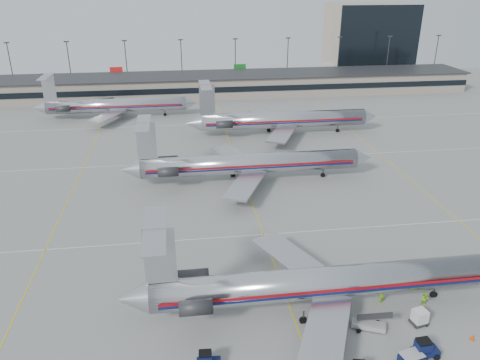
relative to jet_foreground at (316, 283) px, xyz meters
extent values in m
plane|color=gray|center=(-2.66, 6.67, -3.34)|extent=(260.00, 260.00, 0.00)
cube|color=silver|center=(-2.66, 16.67, -3.33)|extent=(160.00, 0.15, 0.02)
cube|color=gray|center=(-2.66, 104.67, -0.34)|extent=(160.00, 16.00, 6.00)
cube|color=black|center=(-2.66, 96.57, -0.14)|extent=(160.00, 0.20, 1.60)
cube|color=#2D2D30|center=(-2.66, 104.67, 2.76)|extent=(162.00, 17.00, 0.30)
cylinder|color=#38383D|center=(-65.66, 118.67, 4.16)|extent=(0.30, 0.30, 15.00)
cube|color=#2D2D30|center=(-65.66, 118.67, 11.76)|extent=(1.60, 0.40, 0.35)
cylinder|color=#38383D|center=(-47.66, 118.67, 4.16)|extent=(0.30, 0.30, 15.00)
cube|color=#2D2D30|center=(-47.66, 118.67, 11.76)|extent=(1.60, 0.40, 0.35)
cylinder|color=#38383D|center=(-29.66, 118.67, 4.16)|extent=(0.30, 0.30, 15.00)
cube|color=#2D2D30|center=(-29.66, 118.67, 11.76)|extent=(1.60, 0.40, 0.35)
cylinder|color=#38383D|center=(-11.66, 118.67, 4.16)|extent=(0.30, 0.30, 15.00)
cube|color=#2D2D30|center=(-11.66, 118.67, 11.76)|extent=(1.60, 0.40, 0.35)
cylinder|color=#38383D|center=(6.34, 118.67, 4.16)|extent=(0.30, 0.30, 15.00)
cube|color=#2D2D30|center=(6.34, 118.67, 11.76)|extent=(1.60, 0.40, 0.35)
cylinder|color=#38383D|center=(24.34, 118.67, 4.16)|extent=(0.30, 0.30, 15.00)
cube|color=#2D2D30|center=(24.34, 118.67, 11.76)|extent=(1.60, 0.40, 0.35)
cylinder|color=#38383D|center=(42.34, 118.67, 4.16)|extent=(0.30, 0.30, 15.00)
cube|color=#2D2D30|center=(42.34, 118.67, 11.76)|extent=(1.60, 0.40, 0.35)
cylinder|color=#38383D|center=(60.34, 118.67, 4.16)|extent=(0.30, 0.30, 15.00)
cube|color=#2D2D30|center=(60.34, 118.67, 11.76)|extent=(1.60, 0.40, 0.35)
cylinder|color=#38383D|center=(78.34, 118.67, 4.16)|extent=(0.30, 0.30, 15.00)
cube|color=#2D2D30|center=(78.34, 118.67, 11.76)|extent=(1.60, 0.40, 0.35)
cube|color=tan|center=(59.34, 134.67, 9.16)|extent=(30.00, 20.00, 25.00)
cylinder|color=silver|center=(0.93, 0.00, -0.05)|extent=(37.63, 3.48, 3.48)
cone|color=#B6B6BB|center=(-19.58, 0.00, -0.05)|extent=(3.39, 3.48, 3.48)
cube|color=maroon|center=(0.93, -1.75, 0.09)|extent=(35.74, 0.05, 0.33)
cube|color=#0B1750|center=(0.93, -1.75, -0.29)|extent=(35.74, 0.05, 0.26)
cube|color=#B6B6BB|center=(-0.95, 6.59, -0.99)|extent=(8.75, 12.75, 0.30)
cube|color=#B6B6BB|center=(-0.95, -6.58, -0.99)|extent=(8.75, 12.75, 0.30)
cube|color=#B6B6BB|center=(-16.47, 0.00, 4.89)|extent=(3.20, 0.24, 6.40)
cube|color=#B6B6BB|center=(-16.76, 0.00, 7.90)|extent=(2.26, 9.88, 0.17)
cylinder|color=#2D2D30|center=(-13.18, 2.68, 0.23)|extent=(3.39, 1.60, 1.60)
cylinder|color=#2D2D30|center=(-13.18, -2.68, 0.23)|extent=(3.39, 1.60, 1.60)
cylinder|color=#2D2D30|center=(14.10, 0.00, -2.57)|extent=(0.19, 0.19, 1.55)
cylinder|color=#2D2D30|center=(-1.89, -2.25, -2.57)|extent=(0.19, 0.19, 1.55)
cylinder|color=#2D2D30|center=(-1.89, 2.26, -2.57)|extent=(0.19, 0.19, 1.55)
cylinder|color=black|center=(14.10, 0.00, -3.01)|extent=(0.85, 0.28, 0.85)
cylinder|color=silver|center=(-1.54, 35.91, 0.04)|extent=(38.65, 3.58, 3.58)
cone|color=silver|center=(19.33, 35.91, 0.04)|extent=(3.09, 3.58, 3.58)
cone|color=#B6B6BB|center=(-22.61, 35.91, 0.04)|extent=(3.48, 3.58, 3.58)
cube|color=maroon|center=(-1.54, 34.11, 0.18)|extent=(36.72, 0.05, 0.34)
cube|color=#0B1750|center=(-1.54, 34.11, -0.20)|extent=(36.72, 0.05, 0.27)
cube|color=#B6B6BB|center=(-3.47, 42.67, -0.93)|extent=(8.99, 13.10, 0.31)
cube|color=#B6B6BB|center=(-3.47, 29.14, -0.93)|extent=(8.99, 13.10, 0.31)
cube|color=#B6B6BB|center=(-19.42, 35.91, 5.11)|extent=(3.29, 0.24, 6.57)
cube|color=#B6B6BB|center=(-19.71, 35.91, 8.20)|extent=(2.32, 10.15, 0.17)
cylinder|color=#2D2D30|center=(-16.03, 38.66, 0.33)|extent=(3.48, 1.64, 1.64)
cylinder|color=#2D2D30|center=(-16.03, 33.15, 0.33)|extent=(3.48, 1.64, 1.64)
cylinder|color=#2D2D30|center=(11.99, 35.91, -2.55)|extent=(0.19, 0.19, 1.59)
cylinder|color=#2D2D30|center=(-4.44, 33.59, -2.55)|extent=(0.19, 0.19, 1.59)
cylinder|color=#2D2D30|center=(-4.44, 38.23, -2.55)|extent=(0.19, 0.19, 1.59)
cylinder|color=black|center=(11.99, 35.91, -3.01)|extent=(0.87, 0.29, 0.87)
cylinder|color=silver|center=(10.40, 61.82, 0.19)|extent=(38.38, 3.74, 3.74)
cone|color=silver|center=(31.21, 61.82, 0.19)|extent=(3.23, 3.74, 3.74)
cone|color=#B6B6BB|center=(-10.60, 61.82, 0.19)|extent=(3.64, 3.74, 3.74)
cube|color=maroon|center=(10.40, 59.95, 0.34)|extent=(36.46, 0.05, 0.35)
cube|color=#0B1750|center=(10.40, 59.95, -0.06)|extent=(36.46, 0.05, 0.28)
cube|color=#B6B6BB|center=(8.39, 68.89, -0.82)|extent=(9.39, 13.69, 0.32)
cube|color=#B6B6BB|center=(8.39, 54.75, -0.82)|extent=(9.39, 13.69, 0.32)
cube|color=#B6B6BB|center=(-7.27, 61.82, 5.49)|extent=(3.43, 0.25, 6.87)
cube|color=#B6B6BB|center=(-7.57, 61.82, 8.72)|extent=(2.42, 10.60, 0.18)
cylinder|color=#2D2D30|center=(-3.73, 64.70, 0.49)|extent=(3.64, 1.72, 1.72)
cylinder|color=#2D2D30|center=(-3.73, 58.95, 0.49)|extent=(3.64, 1.72, 1.72)
cylinder|color=#2D2D30|center=(23.53, 61.82, -2.51)|extent=(0.20, 0.20, 1.67)
cylinder|color=#2D2D30|center=(7.38, 59.40, -2.51)|extent=(0.20, 0.20, 1.67)
cylinder|color=#2D2D30|center=(7.38, 64.25, -2.51)|extent=(0.20, 0.20, 1.67)
cylinder|color=black|center=(23.53, 61.82, -2.99)|extent=(0.91, 0.30, 0.91)
cylinder|color=silver|center=(-29.35, 81.75, -0.08)|extent=(35.40, 3.45, 3.45)
cone|color=silver|center=(-10.16, 81.75, -0.08)|extent=(2.98, 3.45, 3.45)
cone|color=#B6B6BB|center=(-48.73, 81.75, -0.08)|extent=(3.35, 3.45, 3.45)
cube|color=maroon|center=(-29.35, 80.02, 0.06)|extent=(33.63, 0.05, 0.33)
cube|color=#0B1750|center=(-29.35, 80.02, -0.32)|extent=(33.63, 0.05, 0.26)
cube|color=#B6B6BB|center=(-31.22, 88.27, -1.01)|extent=(8.66, 12.63, 0.30)
cube|color=#B6B6BB|center=(-31.22, 75.23, -1.01)|extent=(8.66, 12.63, 0.30)
cube|color=#B6B6BB|center=(-45.66, 81.75, 4.81)|extent=(3.17, 0.23, 6.34)
cube|color=#B6B6BB|center=(-45.94, 81.75, 7.79)|extent=(2.24, 9.78, 0.17)
cylinder|color=#2D2D30|center=(-42.40, 84.41, 0.20)|extent=(3.35, 1.58, 1.58)
cylinder|color=#2D2D30|center=(-42.40, 79.10, 0.20)|extent=(3.35, 1.58, 1.58)
cylinder|color=#2D2D30|center=(-17.24, 81.75, -2.57)|extent=(0.19, 0.19, 1.54)
cylinder|color=#2D2D30|center=(-32.15, 79.52, -2.57)|extent=(0.19, 0.19, 1.54)
cylinder|color=#2D2D30|center=(-32.15, 83.99, -2.57)|extent=(0.19, 0.19, 1.54)
cylinder|color=black|center=(-17.24, 81.75, -3.02)|extent=(0.84, 0.28, 0.84)
cube|color=#0A123A|center=(-12.61, -7.08, -2.16)|extent=(1.30, 1.10, 0.93)
cube|color=black|center=(-12.61, -7.08, -1.54)|extent=(1.24, 1.05, 0.08)
cylinder|color=black|center=(-11.47, -6.56, -3.05)|extent=(0.58, 0.19, 0.58)
cube|color=#0A123A|center=(8.53, -8.56, -2.71)|extent=(2.59, 1.40, 0.57)
cube|color=#0A123A|center=(8.19, -8.56, -2.02)|extent=(1.44, 1.22, 1.03)
cube|color=black|center=(8.19, -8.56, -1.34)|extent=(1.38, 1.16, 0.09)
cylinder|color=black|center=(9.45, -7.99, -3.02)|extent=(0.64, 0.21, 0.64)
cylinder|color=black|center=(9.45, -9.14, -3.02)|extent=(0.64, 0.21, 0.64)
cylinder|color=black|center=(7.61, -7.99, -3.02)|extent=(0.64, 0.21, 0.64)
cylinder|color=black|center=(7.61, -9.14, -3.02)|extent=(0.64, 0.21, 0.64)
cube|color=#0A123A|center=(6.74, -9.26, -2.73)|extent=(2.40, 1.90, 0.78)
cube|color=#9E9E9E|center=(6.74, -9.26, -2.17)|extent=(2.40, 1.90, 0.07)
cylinder|color=black|center=(7.52, -8.64, -3.14)|extent=(0.40, 0.16, 0.40)
cylinder|color=black|center=(5.95, -8.64, -3.14)|extent=(0.40, 0.16, 0.40)
cube|color=#0A123A|center=(-0.05, -5.79, -2.74)|extent=(2.49, 2.13, 0.77)
cube|color=#9E9E9E|center=(-0.05, -5.79, -2.18)|extent=(2.49, 2.13, 0.07)
cylinder|color=black|center=(0.72, -5.19, -3.14)|extent=(0.40, 0.15, 0.40)
cylinder|color=black|center=(0.72, -6.40, -3.14)|extent=(0.40, 0.15, 0.40)
cylinder|color=black|center=(-0.83, -5.19, -3.14)|extent=(0.40, 0.15, 0.40)
cylinder|color=black|center=(-0.83, -6.40, -3.14)|extent=(0.40, 0.15, 0.40)
cube|color=#2D2D30|center=(10.23, -4.07, -3.12)|extent=(1.88, 1.67, 0.27)
cube|color=silver|center=(10.23, -4.07, -2.30)|extent=(1.60, 1.53, 1.36)
cylinder|color=black|center=(10.86, -3.52, -3.23)|extent=(0.22, 0.11, 0.22)
cylinder|color=black|center=(10.86, -4.61, -3.23)|extent=(0.22, 0.11, 0.22)
cylinder|color=black|center=(9.59, -3.52, -3.23)|extent=(0.22, 0.11, 0.22)
cylinder|color=black|center=(9.59, -4.61, -3.23)|extent=(0.22, 0.11, 0.22)
cube|color=#9E9E9E|center=(4.63, -4.02, -2.91)|extent=(3.65, 2.49, 0.48)
cube|color=#2D2D30|center=(5.21, -4.02, -1.82)|extent=(3.54, 2.16, 1.23)
cylinder|color=black|center=(5.87, -3.49, -3.10)|extent=(0.48, 0.15, 0.48)
cylinder|color=black|center=(5.87, -4.54, -3.10)|extent=(0.48, 0.15, 0.48)
cylinder|color=black|center=(3.39, -3.49, -3.10)|extent=(0.48, 0.15, 0.48)
cylinder|color=black|center=(3.39, -4.54, -3.10)|extent=(0.48, 0.15, 0.48)
imported|color=#7AC512|center=(7.63, -0.31, -2.39)|extent=(0.84, 0.76, 1.92)
imported|color=#95E115|center=(12.28, -1.33, -2.46)|extent=(0.97, 0.81, 1.77)
cone|color=#DD4507|center=(14.42, -7.11, -3.00)|extent=(0.63, 0.63, 0.68)
camera|label=1|loc=(-13.94, -40.55, 30.44)|focal=35.00mm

